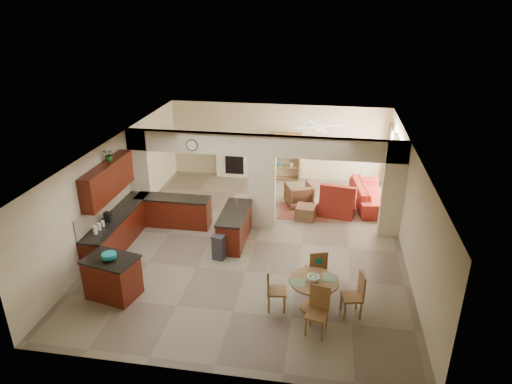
% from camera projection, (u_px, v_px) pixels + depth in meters
% --- Properties ---
extents(floor, '(10.00, 10.00, 0.00)m').
position_uv_depth(floor, '(256.00, 241.00, 12.88)').
color(floor, '#796E54').
rests_on(floor, ground).
extents(ceiling, '(10.00, 10.00, 0.00)m').
position_uv_depth(ceiling, '(256.00, 146.00, 11.77)').
color(ceiling, white).
rests_on(ceiling, wall_back).
extents(wall_back, '(8.00, 0.00, 8.00)m').
position_uv_depth(wall_back, '(278.00, 142.00, 16.86)').
color(wall_back, beige).
rests_on(wall_back, floor).
extents(wall_front, '(8.00, 0.00, 8.00)m').
position_uv_depth(wall_front, '(209.00, 311.00, 7.79)').
color(wall_front, beige).
rests_on(wall_front, floor).
extents(wall_left, '(0.00, 10.00, 10.00)m').
position_uv_depth(wall_left, '(117.00, 186.00, 12.92)').
color(wall_left, beige).
rests_on(wall_left, floor).
extents(wall_right, '(0.00, 10.00, 10.00)m').
position_uv_depth(wall_right, '(409.00, 205.00, 11.73)').
color(wall_right, beige).
rests_on(wall_right, floor).
extents(partition_left_pier, '(0.60, 0.25, 2.80)m').
position_uv_depth(partition_left_pier, '(141.00, 174.00, 13.78)').
color(partition_left_pier, beige).
rests_on(partition_left_pier, floor).
extents(partition_center_pier, '(0.80, 0.25, 2.20)m').
position_uv_depth(partition_center_pier, '(262.00, 191.00, 13.35)').
color(partition_center_pier, beige).
rests_on(partition_center_pier, floor).
extents(partition_right_pier, '(0.60, 0.25, 2.80)m').
position_uv_depth(partition_right_pier, '(393.00, 190.00, 12.68)').
color(partition_right_pier, beige).
rests_on(partition_right_pier, floor).
extents(partition_header, '(8.00, 0.25, 0.60)m').
position_uv_depth(partition_header, '(262.00, 145.00, 12.80)').
color(partition_header, beige).
rests_on(partition_header, partition_center_pier).
extents(kitchen_counter, '(2.52, 3.29, 1.48)m').
position_uv_depth(kitchen_counter, '(142.00, 221.00, 12.95)').
color(kitchen_counter, '#3C1206').
rests_on(kitchen_counter, floor).
extents(upper_cabinets, '(0.35, 2.40, 0.90)m').
position_uv_depth(upper_cabinets, '(108.00, 180.00, 11.96)').
color(upper_cabinets, '#3C1206').
rests_on(upper_cabinets, wall_left).
extents(peninsula, '(0.70, 1.85, 0.91)m').
position_uv_depth(peninsula, '(234.00, 226.00, 12.68)').
color(peninsula, '#3C1206').
rests_on(peninsula, floor).
extents(wall_clock, '(0.34, 0.03, 0.34)m').
position_uv_depth(wall_clock, '(192.00, 145.00, 12.98)').
color(wall_clock, '#523B1B').
rests_on(wall_clock, partition_header).
extents(rug, '(1.60, 1.30, 0.01)m').
position_uv_depth(rug, '(304.00, 212.00, 14.60)').
color(rug, brown).
rests_on(rug, floor).
extents(fireplace, '(1.60, 0.35, 1.20)m').
position_uv_depth(fireplace, '(235.00, 161.00, 17.25)').
color(fireplace, white).
rests_on(fireplace, floor).
extents(shelving_unit, '(1.00, 0.32, 1.80)m').
position_uv_depth(shelving_unit, '(287.00, 157.00, 16.84)').
color(shelving_unit, olive).
rests_on(shelving_unit, floor).
extents(window_a, '(0.02, 0.90, 1.90)m').
position_uv_depth(window_a, '(397.00, 180.00, 13.90)').
color(window_a, white).
rests_on(window_a, wall_right).
extents(window_b, '(0.02, 0.90, 1.90)m').
position_uv_depth(window_b, '(391.00, 162.00, 15.44)').
color(window_b, white).
rests_on(window_b, wall_right).
extents(glazed_door, '(0.02, 0.70, 2.10)m').
position_uv_depth(glazed_door, '(393.00, 175.00, 14.73)').
color(glazed_door, white).
rests_on(glazed_door, wall_right).
extents(drape_a_left, '(0.10, 0.28, 2.30)m').
position_uv_depth(drape_a_left, '(398.00, 187.00, 13.36)').
color(drape_a_left, '#402119').
rests_on(drape_a_left, wall_right).
extents(drape_a_right, '(0.10, 0.28, 2.30)m').
position_uv_depth(drape_a_right, '(393.00, 173.00, 14.45)').
color(drape_a_right, '#402119').
rests_on(drape_a_right, wall_right).
extents(drape_b_left, '(0.10, 0.28, 2.30)m').
position_uv_depth(drape_b_left, '(391.00, 168.00, 14.91)').
color(drape_b_left, '#402119').
rests_on(drape_b_left, wall_right).
extents(drape_b_right, '(0.10, 0.28, 2.30)m').
position_uv_depth(drape_b_right, '(388.00, 156.00, 15.99)').
color(drape_b_right, '#402119').
rests_on(drape_b_right, wall_right).
extents(ceiling_fan, '(1.00, 1.00, 0.10)m').
position_uv_depth(ceiling_fan, '(318.00, 127.00, 14.37)').
color(ceiling_fan, white).
rests_on(ceiling_fan, ceiling).
extents(kitchen_island, '(1.29, 1.04, 0.98)m').
position_uv_depth(kitchen_island, '(113.00, 277.00, 10.33)').
color(kitchen_island, '#3C1206').
rests_on(kitchen_island, floor).
extents(teal_bowl, '(0.32, 0.32, 0.15)m').
position_uv_depth(teal_bowl, '(109.00, 257.00, 10.06)').
color(teal_bowl, teal).
rests_on(teal_bowl, kitchen_island).
extents(trash_can, '(0.34, 0.31, 0.63)m').
position_uv_depth(trash_can, '(219.00, 248.00, 11.87)').
color(trash_can, '#2F2F32').
rests_on(trash_can, floor).
extents(dining_table, '(1.07, 1.07, 0.73)m').
position_uv_depth(dining_table, '(313.00, 289.00, 9.90)').
color(dining_table, olive).
rests_on(dining_table, floor).
extents(fruit_bowl, '(0.27, 0.27, 0.14)m').
position_uv_depth(fruit_bowl, '(313.00, 278.00, 9.75)').
color(fruit_bowl, '#73B426').
rests_on(fruit_bowl, dining_table).
extents(sofa, '(2.59, 1.29, 0.72)m').
position_uv_depth(sofa, '(370.00, 194.00, 14.98)').
color(sofa, maroon).
rests_on(sofa, floor).
extents(chaise, '(1.22, 1.06, 0.44)m').
position_uv_depth(chaise, '(336.00, 207.00, 14.41)').
color(chaise, maroon).
rests_on(chaise, floor).
extents(armchair, '(1.05, 1.06, 0.74)m').
position_uv_depth(armchair, '(299.00, 195.00, 14.94)').
color(armchair, maroon).
rests_on(armchair, floor).
extents(ottoman, '(0.63, 0.63, 0.42)m').
position_uv_depth(ottoman, '(306.00, 212.00, 14.08)').
color(ottoman, maroon).
rests_on(ottoman, floor).
extents(plant, '(0.38, 0.36, 0.34)m').
position_uv_depth(plant, '(109.00, 155.00, 11.93)').
color(plant, '#225516').
rests_on(plant, upper_cabinets).
extents(chair_north, '(0.52, 0.52, 1.02)m').
position_uv_depth(chair_north, '(317.00, 268.00, 10.57)').
color(chair_north, olive).
rests_on(chair_north, floor).
extents(chair_east, '(0.50, 0.50, 1.02)m').
position_uv_depth(chair_east, '(356.00, 293.00, 9.68)').
color(chair_east, olive).
rests_on(chair_east, floor).
extents(chair_south, '(0.50, 0.50, 1.02)m').
position_uv_depth(chair_south, '(318.00, 308.00, 9.21)').
color(chair_south, olive).
rests_on(chair_south, floor).
extents(chair_west, '(0.47, 0.47, 1.02)m').
position_uv_depth(chair_west, '(273.00, 287.00, 9.89)').
color(chair_west, olive).
rests_on(chair_west, floor).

